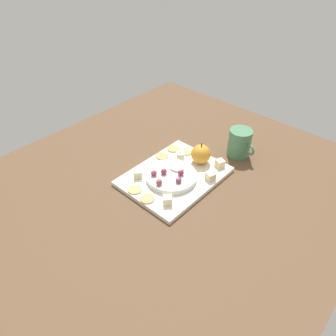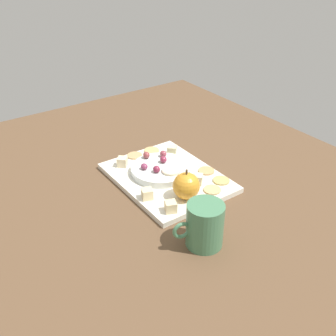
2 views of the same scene
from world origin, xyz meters
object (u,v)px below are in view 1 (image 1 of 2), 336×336
cheese_cube_4 (138,174)px  cracker_2 (135,190)px  cup (240,143)px  platter (174,176)px  apple_whole (201,154)px  cheese_cube_2 (220,163)px  grape_2 (159,182)px  cracker_4 (162,156)px  grape_0 (178,181)px  cheese_cube_1 (168,200)px  cracker_3 (187,152)px  grape_3 (154,173)px  grape_1 (165,171)px  cracker_0 (147,199)px  cracker_1 (173,149)px  apple_slice_0 (177,167)px  grape_4 (181,173)px  serving_dish (171,176)px  cheese_cube_0 (210,176)px  cheese_cube_3 (180,156)px

cheese_cube_4 → cracker_2: 6.35cm
cheese_cube_4 → cup: (-33.73, 15.97, 2.31)cm
platter → cup: size_ratio=2.95×
apple_whole → cheese_cube_2: (-2.40, 6.28, -2.03)cm
grape_2 → platter: bearing=-172.2°
cracker_4 → grape_0: bearing=59.9°
cheese_cube_4 → cheese_cube_1: bearing=80.7°
cracker_3 → grape_3: 18.88cm
grape_1 → cup: bearing=161.6°
cheese_cube_1 → cracker_0: (2.75, -5.57, -1.08)cm
cracker_2 → cracker_1: bearing=-166.6°
cracker_4 → apple_slice_0: 10.16cm
cheese_cube_4 → cracker_3: bearing=172.7°
grape_4 → cracker_1: bearing=-130.3°
cheese_cube_2 → cracker_4: cheese_cube_2 is taller
apple_whole → cracker_0: 24.97cm
grape_0 → grape_2: (4.32, -3.67, 0.12)cm
apple_slice_0 → cracker_2: bearing=-14.0°
cheese_cube_2 → cheese_cube_4: bearing=-36.3°
serving_dish → cup: cup is taller
cracker_0 → cheese_cube_2: bearing=166.1°
cheese_cube_4 → grape_2: (-0.38, 8.96, 1.45)cm
grape_0 → grape_3: grape_3 is taller
cracker_2 → grape_2: grape_2 is taller
cracker_4 → apple_slice_0: bearing=72.9°
cracker_3 → cup: 18.67cm
apple_whole → cheese_cube_0: bearing=57.3°
serving_dish → grape_2: bearing=6.4°
platter → grape_2: 9.09cm
platter → grape_1: 4.95cm
serving_dish → apple_whole: size_ratio=2.43×
platter → apple_slice_0: 3.19cm
platter → cracker_1: size_ratio=7.43×
cracker_0 → cracker_3: (-26.23, -6.71, 0.00)cm
cracker_4 → grape_2: grape_2 is taller
serving_dish → cheese_cube_1: 11.25cm
cheese_cube_1 → serving_dish: bearing=-143.3°
cracker_0 → grape_2: 6.14cm
cheese_cube_2 → apple_slice_0: 14.56cm
cheese_cube_2 → platter: bearing=-32.1°
cracker_4 → cracker_0: bearing=31.8°
platter → cheese_cube_3: (-7.62, -4.08, 1.98)cm
cracker_1 → cheese_cube_4: bearing=5.9°
cheese_cube_2 → grape_3: grape_3 is taller
serving_dish → cracker_3: (-14.47, -5.56, -0.71)cm
cheese_cube_1 → cup: size_ratio=0.23×
cheese_cube_2 → grape_2: grape_2 is taller
cracker_1 → grape_2: (18.73, 10.93, 2.53)cm
grape_0 → cup: size_ratio=0.18×
cheese_cube_2 → cup: bearing=-179.2°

